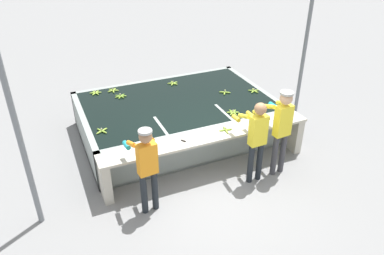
# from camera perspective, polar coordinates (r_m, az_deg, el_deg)

# --- Properties ---
(ground_plane) EXTENTS (80.00, 80.00, 0.00)m
(ground_plane) POSITION_cam_1_polar(r_m,az_deg,el_deg) (7.42, 3.25, -7.58)
(ground_plane) COLOR gray
(ground_plane) RESTS_ON ground
(wash_tank) EXTENTS (4.27, 2.87, 0.83)m
(wash_tank) POSITION_cam_1_polar(r_m,az_deg,el_deg) (8.64, -2.25, 1.56)
(wash_tank) COLOR gray
(wash_tank) RESTS_ON ground
(work_ledge) EXTENTS (4.27, 0.45, 0.83)m
(work_ledge) POSITION_cam_1_polar(r_m,az_deg,el_deg) (7.24, 2.59, -2.87)
(work_ledge) COLOR #B7B2A3
(work_ledge) RESTS_ON ground
(worker_0) EXTENTS (0.45, 0.73, 1.61)m
(worker_0) POSITION_cam_1_polar(r_m,az_deg,el_deg) (6.16, -6.93, -5.40)
(worker_0) COLOR #1E2328
(worker_0) RESTS_ON ground
(worker_1) EXTENTS (0.42, 0.72, 1.66)m
(worker_1) POSITION_cam_1_polar(r_m,az_deg,el_deg) (6.91, 9.82, -1.16)
(worker_1) COLOR #1E2328
(worker_1) RESTS_ON ground
(worker_2) EXTENTS (0.44, 0.74, 1.76)m
(worker_2) POSITION_cam_1_polar(r_m,az_deg,el_deg) (7.17, 13.47, 0.45)
(worker_2) COLOR #38383D
(worker_2) RESTS_ON ground
(banana_bunch_floating_0) EXTENTS (0.28, 0.27, 0.08)m
(banana_bunch_floating_0) POSITION_cam_1_polar(r_m,az_deg,el_deg) (9.12, -11.95, 5.56)
(banana_bunch_floating_0) COLOR #9EC642
(banana_bunch_floating_0) RESTS_ON wash_tank
(banana_bunch_floating_1) EXTENTS (0.26, 0.26, 0.08)m
(banana_bunch_floating_1) POSITION_cam_1_polar(r_m,az_deg,el_deg) (7.44, -13.58, -0.50)
(banana_bunch_floating_1) COLOR #93BC3D
(banana_bunch_floating_1) RESTS_ON wash_tank
(banana_bunch_floating_2) EXTENTS (0.28, 0.27, 0.08)m
(banana_bunch_floating_2) POSITION_cam_1_polar(r_m,az_deg,el_deg) (9.32, -2.91, 6.75)
(banana_bunch_floating_2) COLOR #9EC642
(banana_bunch_floating_2) RESTS_ON wash_tank
(banana_bunch_floating_3) EXTENTS (0.28, 0.28, 0.08)m
(banana_bunch_floating_3) POSITION_cam_1_polar(r_m,az_deg,el_deg) (9.09, -14.48, 5.16)
(banana_bunch_floating_3) COLOR #9EC642
(banana_bunch_floating_3) RESTS_ON wash_tank
(banana_bunch_floating_4) EXTENTS (0.28, 0.28, 0.08)m
(banana_bunch_floating_4) POSITION_cam_1_polar(r_m,az_deg,el_deg) (8.79, -10.84, 4.73)
(banana_bunch_floating_4) COLOR #75A333
(banana_bunch_floating_4) RESTS_ON wash_tank
(banana_bunch_floating_5) EXTENTS (0.25, 0.25, 0.08)m
(banana_bunch_floating_5) POSITION_cam_1_polar(r_m,az_deg,el_deg) (8.86, 5.02, 5.38)
(banana_bunch_floating_5) COLOR #8CB738
(banana_bunch_floating_5) RESTS_ON wash_tank
(banana_bunch_floating_6) EXTENTS (0.27, 0.28, 0.08)m
(banana_bunch_floating_6) POSITION_cam_1_polar(r_m,az_deg,el_deg) (7.95, 6.26, 2.31)
(banana_bunch_floating_6) COLOR #8CB738
(banana_bunch_floating_6) RESTS_ON wash_tank
(banana_bunch_floating_7) EXTENTS (0.26, 0.28, 0.08)m
(banana_bunch_floating_7) POSITION_cam_1_polar(r_m,az_deg,el_deg) (9.02, 9.40, 5.55)
(banana_bunch_floating_7) COLOR #93BC3D
(banana_bunch_floating_7) RESTS_ON wash_tank
(banana_bunch_ledge_0) EXTENTS (0.24, 0.24, 0.08)m
(banana_bunch_ledge_0) POSITION_cam_1_polar(r_m,az_deg,el_deg) (6.78, -6.24, -2.92)
(banana_bunch_ledge_0) COLOR #7FAD33
(banana_bunch_ledge_0) RESTS_ON work_ledge
(banana_bunch_ledge_1) EXTENTS (0.28, 0.28, 0.08)m
(banana_bunch_ledge_1) POSITION_cam_1_polar(r_m,az_deg,el_deg) (7.29, 5.16, -0.34)
(banana_bunch_ledge_1) COLOR #93BC3D
(banana_bunch_ledge_1) RESTS_ON work_ledge
(knife_0) EXTENTS (0.25, 0.29, 0.02)m
(knife_0) POSITION_cam_1_polar(r_m,az_deg,el_deg) (7.81, 11.97, 1.22)
(knife_0) COLOR silver
(knife_0) RESTS_ON work_ledge
(knife_1) EXTENTS (0.20, 0.32, 0.02)m
(knife_1) POSITION_cam_1_polar(r_m,az_deg,el_deg) (6.90, -0.85, -2.23)
(knife_1) COLOR silver
(knife_1) RESTS_ON work_ledge
(support_post_left) EXTENTS (0.09, 0.09, 3.20)m
(support_post_left) POSITION_cam_1_polar(r_m,az_deg,el_deg) (6.07, -24.72, -1.74)
(support_post_left) COLOR slate
(support_post_left) RESTS_ON ground
(support_post_right) EXTENTS (0.09, 0.09, 3.20)m
(support_post_right) POSITION_cam_1_polar(r_m,az_deg,el_deg) (9.43, 16.69, 10.72)
(support_post_right) COLOR slate
(support_post_right) RESTS_ON ground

